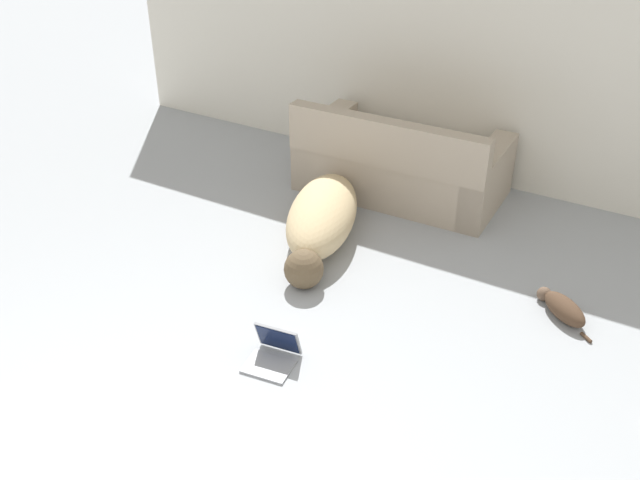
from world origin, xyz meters
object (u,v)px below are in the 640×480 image
object	(u,v)px
couch	(400,165)
cat	(562,308)
laptop_open	(274,350)
dog	(321,219)

from	to	relation	value
couch	cat	xyz separation A→B (m)	(1.68, -1.08, -0.19)
couch	laptop_open	bearing A→B (deg)	94.89
dog	cat	bearing A→B (deg)	70.54
cat	laptop_open	world-z (taller)	laptop_open
dog	couch	bearing A→B (deg)	151.10
couch	cat	world-z (taller)	couch
cat	couch	bearing A→B (deg)	6.12
dog	cat	xyz separation A→B (m)	(1.87, -0.03, -0.13)
couch	laptop_open	distance (m)	2.42
cat	laptop_open	distance (m)	1.95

